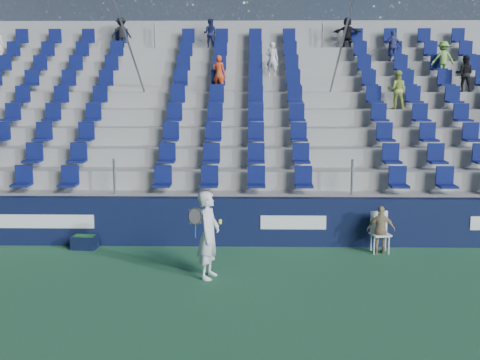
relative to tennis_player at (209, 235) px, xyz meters
name	(u,v)px	position (x,y,z in m)	size (l,w,h in m)	color
ground	(227,288)	(0.41, -0.62, -0.91)	(70.00, 70.00, 0.00)	#2B6440
sponsor_wall	(232,222)	(0.41, 2.53, -0.31)	(24.00, 0.32, 1.20)	#0E1535
grandstand	(237,140)	(0.41, 7.63, 1.22)	(24.00, 8.17, 6.63)	#999994
tennis_player	(209,235)	(0.00, 0.00, 0.00)	(0.69, 0.75, 1.82)	white
line_judge_chair	(380,229)	(3.94, 2.03, -0.36)	(0.50, 0.51, 0.97)	white
line_judge	(381,230)	(3.94, 1.88, -0.34)	(0.67, 0.28, 1.14)	tan
ball_bin	(85,241)	(-3.18, 2.13, -0.73)	(0.63, 0.45, 0.33)	#0F1738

